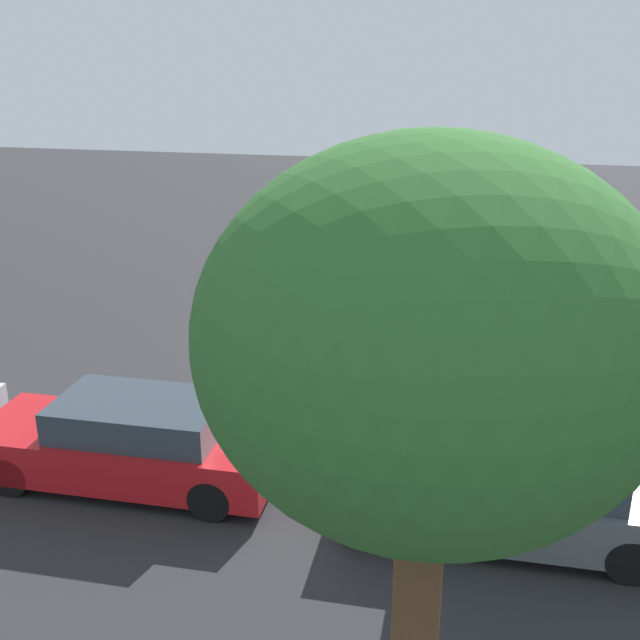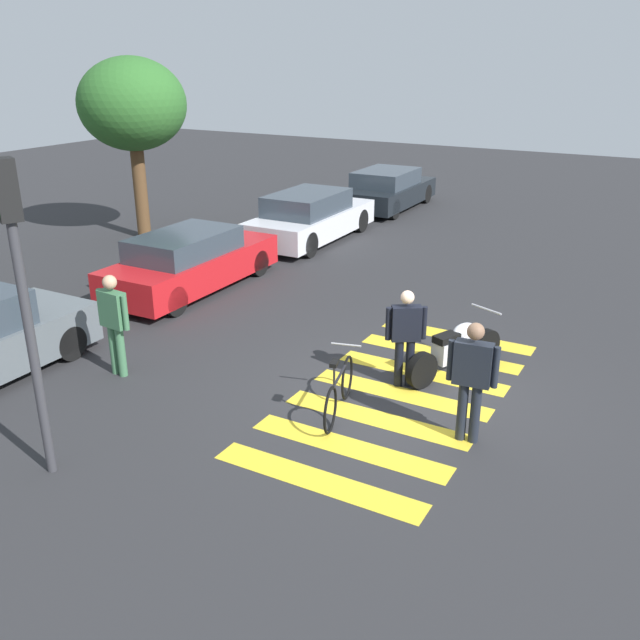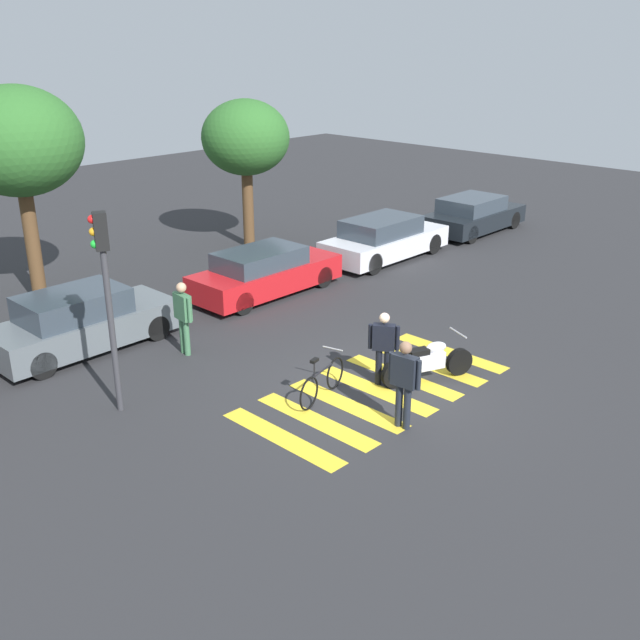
{
  "view_description": "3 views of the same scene",
  "coord_description": "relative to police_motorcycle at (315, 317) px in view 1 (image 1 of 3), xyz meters",
  "views": [
    {
      "loc": [
        -2.51,
        15.54,
        6.28
      ],
      "look_at": [
        0.52,
        1.66,
        1.17
      ],
      "focal_mm": 42.8,
      "sensor_mm": 36.0,
      "label": 1
    },
    {
      "loc": [
        -9.1,
        -3.61,
        5.05
      ],
      "look_at": [
        -0.16,
        1.38,
        1.05
      ],
      "focal_mm": 38.53,
      "sensor_mm": 36.0,
      "label": 2
    },
    {
      "loc": [
        -10.68,
        -8.69,
        6.96
      ],
      "look_at": [
        0.14,
        1.77,
        1.06
      ],
      "focal_mm": 41.08,
      "sensor_mm": 36.0,
      "label": 3
    }
  ],
  "objects": [
    {
      "name": "car_grey_coupe",
      "position": [
        -4.25,
        6.82,
        0.24
      ],
      "size": [
        4.36,
        1.75,
        1.46
      ],
      "color": "black",
      "rests_on": "ground_plane"
    },
    {
      "name": "traffic_light_pole",
      "position": [
        -5.29,
        3.61,
        2.24
      ],
      "size": [
        0.36,
        0.32,
        3.99
      ],
      "color": "#38383D",
      "rests_on": "ground_plane"
    },
    {
      "name": "officer_by_motorcycle",
      "position": [
        -1.94,
        -0.85,
        0.56
      ],
      "size": [
        0.25,
        0.69,
        1.76
      ],
      "color": "#1E232D",
      "rests_on": "ground_plane"
    },
    {
      "name": "street_tree_mid",
      "position": [
        -3.3,
        10.96,
        3.87
      ],
      "size": [
        3.37,
        3.37,
        5.79
      ],
      "color": "brown",
      "rests_on": "ground_plane"
    },
    {
      "name": "car_red_convertible",
      "position": [
        1.35,
        6.67,
        0.2
      ],
      "size": [
        4.58,
        1.74,
        1.36
      ],
      "color": "black",
      "rests_on": "ground_plane"
    },
    {
      "name": "officer_on_foot",
      "position": [
        -0.79,
        0.58,
        0.47
      ],
      "size": [
        0.42,
        0.56,
        1.62
      ],
      "color": "black",
      "rests_on": "ground_plane"
    },
    {
      "name": "police_motorcycle",
      "position": [
        0.0,
        0.0,
        0.0
      ],
      "size": [
        2.08,
        1.06,
        1.02
      ],
      "color": "black",
      "rests_on": "ground_plane"
    },
    {
      "name": "ground_plane",
      "position": [
        -1.1,
        0.49,
        -0.45
      ],
      "size": [
        60.0,
        60.0,
        0.0
      ],
      "primitive_type": "plane",
      "color": "#2B2B2D"
    },
    {
      "name": "pedestrian_bystander",
      "position": [
        -2.74,
        4.9,
        0.56
      ],
      "size": [
        0.25,
        0.69,
        1.74
      ],
      "color": "#3F724C",
      "rests_on": "ground_plane"
    },
    {
      "name": "leaning_bicycle",
      "position": [
        -2.15,
        1.05,
        -0.07
      ],
      "size": [
        1.72,
        0.57,
        1.01
      ],
      "color": "black",
      "rests_on": "ground_plane"
    },
    {
      "name": "crosswalk_stripes",
      "position": [
        -1.1,
        0.49,
        -0.44
      ],
      "size": [
        5.85,
        2.91,
        0.01
      ],
      "color": "yellow",
      "rests_on": "ground_plane"
    }
  ]
}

